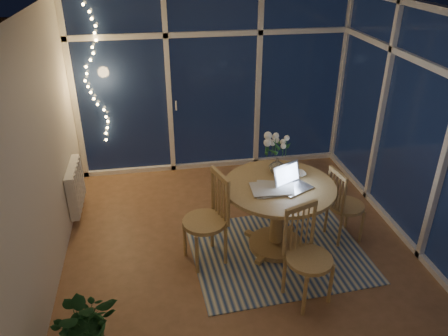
{
  "coord_description": "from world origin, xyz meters",
  "views": [
    {
      "loc": [
        -0.89,
        -4.11,
        3.17
      ],
      "look_at": [
        -0.14,
        0.25,
        0.84
      ],
      "focal_mm": 35.0,
      "sensor_mm": 36.0,
      "label": 1
    }
  ],
  "objects": [
    {
      "name": "chair_left",
      "position": [
        -0.45,
        -0.29,
        0.53
      ],
      "size": [
        0.62,
        0.62,
        1.06
      ],
      "primitive_type": "cube",
      "rotation": [
        0.0,
        0.0,
        -1.27
      ],
      "color": "#9E8147",
      "rests_on": "floor"
    },
    {
      "name": "chair_right",
      "position": [
        1.22,
        -0.16,
        0.47
      ],
      "size": [
        0.5,
        0.5,
        0.93
      ],
      "primitive_type": "cube",
      "rotation": [
        0.0,
        0.0,
        1.74
      ],
      "color": "#9E8147",
      "rests_on": "floor"
    },
    {
      "name": "laptop",
      "position": [
        0.52,
        -0.31,
        0.96
      ],
      "size": [
        0.45,
        0.43,
        0.26
      ],
      "primitive_type": null,
      "rotation": [
        0.0,
        0.0,
        0.47
      ],
      "color": "silver",
      "rests_on": "dining_table"
    },
    {
      "name": "garden_fence",
      "position": [
        0.0,
        5.5,
        0.9
      ],
      "size": [
        11.0,
        0.08,
        1.8
      ],
      "primitive_type": "cube",
      "color": "#351F13",
      "rests_on": "ground"
    },
    {
      "name": "ceiling",
      "position": [
        0.0,
        0.0,
        2.6
      ],
      "size": [
        4.0,
        4.0,
        0.0
      ],
      "primitive_type": "plane",
      "color": "silver",
      "rests_on": "wall_back"
    },
    {
      "name": "garden_shrubs",
      "position": [
        -0.8,
        3.4,
        0.45
      ],
      "size": [
        0.9,
        0.9,
        0.9
      ],
      "primitive_type": "sphere",
      "color": "black",
      "rests_on": "ground"
    },
    {
      "name": "dining_table",
      "position": [
        0.38,
        -0.21,
        0.41
      ],
      "size": [
        1.29,
        1.29,
        0.83
      ],
      "primitive_type": "cylinder",
      "rotation": [
        0.0,
        0.0,
        0.06
      ],
      "color": "#9E8147",
      "rests_on": "floor"
    },
    {
      "name": "chair_front",
      "position": [
        0.46,
        -1.04,
        0.51
      ],
      "size": [
        0.6,
        0.6,
        1.01
      ],
      "primitive_type": "cube",
      "rotation": [
        0.0,
        0.0,
        0.35
      ],
      "color": "#9E8147",
      "rests_on": "floor"
    },
    {
      "name": "garden_patio",
      "position": [
        0.5,
        5.0,
        -0.06
      ],
      "size": [
        12.0,
        6.0,
        0.1
      ],
      "primitive_type": "cube",
      "color": "black",
      "rests_on": "ground"
    },
    {
      "name": "rug",
      "position": [
        0.38,
        -0.31,
        0.01
      ],
      "size": [
        2.01,
        1.65,
        0.01
      ],
      "primitive_type": "cube",
      "rotation": [
        0.0,
        0.0,
        0.06
      ],
      "color": "beige",
      "rests_on": "floor"
    },
    {
      "name": "wall_back",
      "position": [
        0.0,
        2.0,
        1.3
      ],
      "size": [
        4.0,
        0.04,
        2.6
      ],
      "primitive_type": "cube",
      "color": "silver",
      "rests_on": "floor"
    },
    {
      "name": "fairy_lights",
      "position": [
        -1.65,
        1.88,
        1.52
      ],
      "size": [
        0.24,
        0.1,
        1.85
      ],
      "primitive_type": null,
      "color": "#FFC766",
      "rests_on": "window_wall_back"
    },
    {
      "name": "newspapers",
      "position": [
        0.29,
        -0.26,
        0.84
      ],
      "size": [
        0.44,
        0.36,
        0.02
      ],
      "primitive_type": "cube",
      "rotation": [
        0.0,
        0.0,
        -0.17
      ],
      "color": "silver",
      "rests_on": "dining_table"
    },
    {
      "name": "floor",
      "position": [
        0.0,
        0.0,
        0.0
      ],
      "size": [
        4.0,
        4.0,
        0.0
      ],
      "primitive_type": "plane",
      "color": "brown",
      "rests_on": "ground"
    },
    {
      "name": "potted_plant",
      "position": [
        -1.56,
        -1.43,
        0.38
      ],
      "size": [
        0.65,
        0.61,
        0.76
      ],
      "primitive_type": "imported",
      "rotation": [
        0.0,
        0.0,
        0.3
      ],
      "color": "#1B4D23",
      "rests_on": "floor"
    },
    {
      "name": "wall_right",
      "position": [
        2.0,
        0.0,
        1.3
      ],
      "size": [
        0.04,
        4.0,
        2.6
      ],
      "primitive_type": "cube",
      "color": "silver",
      "rests_on": "floor"
    },
    {
      "name": "wall_left",
      "position": [
        -2.0,
        0.0,
        1.3
      ],
      "size": [
        0.04,
        4.0,
        2.6
      ],
      "primitive_type": "cube",
      "color": "silver",
      "rests_on": "floor"
    },
    {
      "name": "window_wall_back",
      "position": [
        0.0,
        1.96,
        1.3
      ],
      "size": [
        4.0,
        0.1,
        2.6
      ],
      "primitive_type": "cube",
      "color": "white",
      "rests_on": "floor"
    },
    {
      "name": "window_wall_right",
      "position": [
        1.96,
        0.0,
        1.3
      ],
      "size": [
        0.1,
        4.0,
        2.6
      ],
      "primitive_type": "cube",
      "color": "white",
      "rests_on": "floor"
    },
    {
      "name": "flower_vase",
      "position": [
        0.43,
        0.07,
        0.93
      ],
      "size": [
        0.21,
        0.21,
        0.21
      ],
      "primitive_type": "imported",
      "rotation": [
        0.0,
        0.0,
        0.06
      ],
      "color": "white",
      "rests_on": "dining_table"
    },
    {
      "name": "phone",
      "position": [
        0.47,
        -0.34,
        0.83
      ],
      "size": [
        0.12,
        0.07,
        0.01
      ],
      "primitive_type": "cube",
      "rotation": [
        0.0,
        0.0,
        -0.11
      ],
      "color": "black",
      "rests_on": "dining_table"
    },
    {
      "name": "wall_front",
      "position": [
        0.0,
        -2.0,
        1.3
      ],
      "size": [
        4.0,
        0.04,
        2.6
      ],
      "primitive_type": "cube",
      "color": "silver",
      "rests_on": "floor"
    },
    {
      "name": "radiator",
      "position": [
        -1.94,
        0.9,
        0.4
      ],
      "size": [
        0.1,
        0.7,
        0.58
      ],
      "primitive_type": "cube",
      "color": "silver",
      "rests_on": "wall_left"
    },
    {
      "name": "bowl",
      "position": [
        0.64,
        -0.04,
        0.85
      ],
      "size": [
        0.16,
        0.16,
        0.04
      ],
      "primitive_type": "imported",
      "rotation": [
        0.0,
        0.0,
        0.06
      ],
      "color": "white",
      "rests_on": "dining_table"
    }
  ]
}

